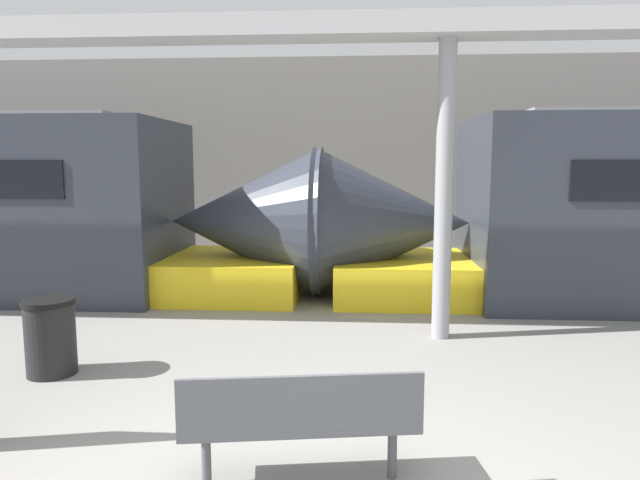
# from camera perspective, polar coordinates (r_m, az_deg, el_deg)

# --- Properties ---
(station_wall) EXTENTS (56.00, 0.20, 5.00)m
(station_wall) POSITION_cam_1_polar(r_m,az_deg,el_deg) (14.70, 2.66, 8.22)
(station_wall) COLOR gray
(station_wall) RESTS_ON ground_plane
(bench_near) EXTENTS (1.75, 0.69, 0.89)m
(bench_near) POSITION_cam_1_polar(r_m,az_deg,el_deg) (4.24, -1.92, -17.31)
(bench_near) COLOR #4C4F54
(bench_near) RESTS_ON ground_plane
(trash_bin) EXTENTS (0.56, 0.56, 0.85)m
(trash_bin) POSITION_cam_1_polar(r_m,az_deg,el_deg) (7.07, -25.35, -8.71)
(trash_bin) COLOR black
(trash_bin) RESTS_ON ground_plane
(support_column_near) EXTENTS (0.24, 0.24, 3.92)m
(support_column_near) POSITION_cam_1_polar(r_m,az_deg,el_deg) (7.67, 12.30, 4.70)
(support_column_near) COLOR gray
(support_column_near) RESTS_ON ground_plane
(canopy_beam) EXTENTS (28.00, 0.60, 0.28)m
(canopy_beam) POSITION_cam_1_polar(r_m,az_deg,el_deg) (7.86, 12.75, 20.19)
(canopy_beam) COLOR #B7B7BC
(canopy_beam) RESTS_ON support_column_near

